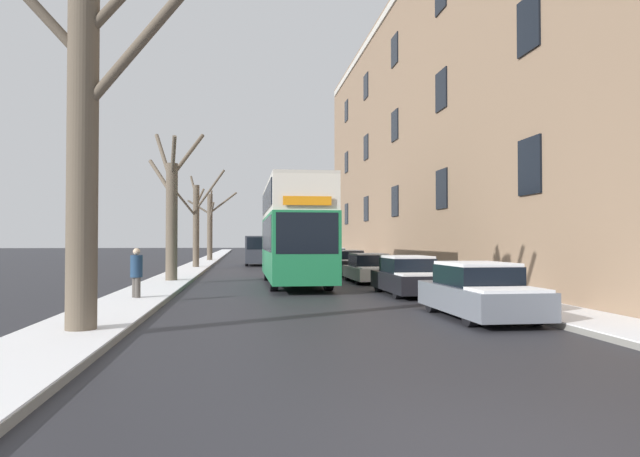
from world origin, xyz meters
TOP-DOWN VIEW (x-y plane):
  - ground_plane at (0.00, 0.00)m, footprint 320.00×320.00m
  - sidewalk_left at (-5.65, 53.00)m, footprint 2.07×130.00m
  - sidewalk_right at (5.65, 53.00)m, footprint 2.07×130.00m
  - terrace_facade_right at (11.18, 27.95)m, footprint 9.10×45.43m
  - bare_tree_left_0 at (-5.47, 7.09)m, footprint 4.68×2.00m
  - bare_tree_left_1 at (-5.50, 21.69)m, footprint 2.75×3.46m
  - bare_tree_left_2 at (-5.44, 34.94)m, footprint 3.29×3.22m
  - bare_tree_left_3 at (-5.33, 49.28)m, footprint 4.67×2.32m
  - double_decker_bus at (-0.04, 20.17)m, footprint 2.49×10.34m
  - parked_car_0 at (3.57, 8.72)m, footprint 1.79×4.36m
  - parked_car_1 at (3.57, 14.89)m, footprint 1.75×4.39m
  - parked_car_2 at (3.57, 21.22)m, footprint 1.78×4.30m
  - parked_car_3 at (3.57, 26.76)m, footprint 1.74×4.52m
  - parked_car_4 at (3.57, 32.62)m, footprint 1.76×4.50m
  - oncoming_van at (-1.06, 40.69)m, footprint 2.09×4.95m
  - pedestrian_left_sidewalk at (-5.58, 13.58)m, footprint 0.37×0.37m

SIDE VIEW (x-z plane):
  - ground_plane at x=0.00m, z-range 0.00..0.00m
  - sidewalk_left at x=-5.65m, z-range 0.00..0.16m
  - sidewalk_right at x=5.65m, z-range 0.00..0.16m
  - parked_car_2 at x=3.57m, z-range -0.05..1.30m
  - parked_car_0 at x=3.57m, z-range -0.05..1.34m
  - parked_car_1 at x=3.57m, z-range -0.05..1.35m
  - parked_car_3 at x=3.57m, z-range -0.04..1.37m
  - parked_car_4 at x=3.57m, z-range -0.06..1.43m
  - pedestrian_left_sidewalk at x=-5.58m, z-range 0.08..1.79m
  - oncoming_van at x=-1.06m, z-range 0.10..2.41m
  - double_decker_bus at x=-0.04m, z-range 0.29..4.74m
  - bare_tree_left_2 at x=-5.44m, z-range -0.11..6.64m
  - bare_tree_left_1 at x=-5.50m, z-range -0.26..6.87m
  - bare_tree_left_3 at x=-5.33m, z-range 0.17..6.82m
  - bare_tree_left_0 at x=-5.47m, z-range 0.10..8.78m
  - terrace_facade_right at x=11.18m, z-range 0.00..16.92m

